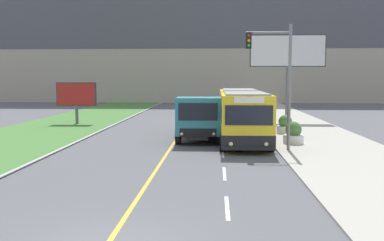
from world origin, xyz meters
name	(u,v)px	position (x,y,z in m)	size (l,w,h in m)	color
lane_marking_centre	(132,226)	(0.32, 1.45, 0.00)	(2.88, 140.00, 0.01)	gold
apartment_block_background	(201,28)	(0.00, 60.71, 11.36)	(80.00, 8.04, 22.72)	#A89E8E
city_bus	(242,114)	(3.96, 18.02, 1.49)	(2.72, 12.65, 2.93)	yellow
dump_truck	(199,119)	(1.43, 16.39, 1.31)	(2.57, 6.07, 2.62)	black
traffic_light_mast	(277,72)	(5.45, 13.25, 4.02)	(2.28, 0.32, 6.36)	slate
billboard_large	(288,54)	(8.33, 28.65, 5.70)	(6.27, 0.24, 7.28)	#59595B
billboard_small	(76,95)	(-8.74, 25.77, 2.30)	(3.20, 0.24, 3.34)	#59595B
planter_round_near	(293,134)	(6.70, 15.51, 0.61)	(1.11, 1.11, 1.23)	silver
planter_round_second	(285,125)	(6.92, 20.01, 0.62)	(1.09, 1.09, 1.23)	silver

